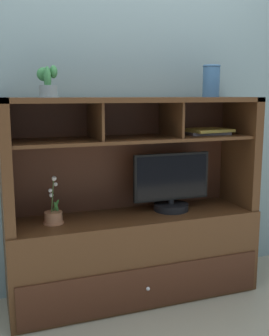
% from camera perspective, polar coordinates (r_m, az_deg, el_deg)
% --- Properties ---
extents(floor_plane, '(6.00, 6.00, 0.02)m').
position_cam_1_polar(floor_plane, '(2.88, 0.00, -17.43)').
color(floor_plane, '#A29984').
rests_on(floor_plane, ground).
extents(back_wall, '(6.00, 0.02, 2.80)m').
position_cam_1_polar(back_wall, '(2.79, -1.83, 11.77)').
color(back_wall, '#7F979C').
rests_on(back_wall, ground).
extents(media_console, '(1.63, 0.48, 1.31)m').
position_cam_1_polar(media_console, '(2.71, -0.05, -9.33)').
color(media_console, '#4B2B16').
rests_on(media_console, ground).
extents(tv_monitor, '(0.53, 0.23, 0.39)m').
position_cam_1_polar(tv_monitor, '(2.73, 5.19, -2.52)').
color(tv_monitor, black).
rests_on(tv_monitor, media_console).
extents(potted_orchid, '(0.12, 0.12, 0.29)m').
position_cam_1_polar(potted_orchid, '(2.52, -11.29, -6.55)').
color(potted_orchid, '#B2724F').
rests_on(potted_orchid, media_console).
extents(magazine_stack_left, '(0.31, 0.27, 0.04)m').
position_cam_1_polar(magazine_stack_left, '(2.80, 10.09, 5.07)').
color(magazine_stack_left, '#625B61').
rests_on(magazine_stack_left, media_console).
extents(potted_succulent, '(0.12, 0.12, 0.18)m').
position_cam_1_polar(potted_succulent, '(2.39, -12.01, 11.50)').
color(potted_succulent, '#87959B').
rests_on(potted_succulent, media_console).
extents(ceramic_vase, '(0.12, 0.12, 0.21)m').
position_cam_1_polar(ceramic_vase, '(2.76, 10.69, 11.90)').
color(ceramic_vase, '#3A628F').
rests_on(ceramic_vase, media_console).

